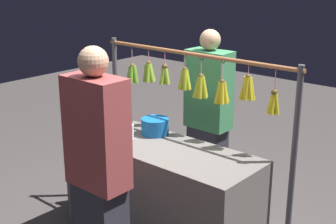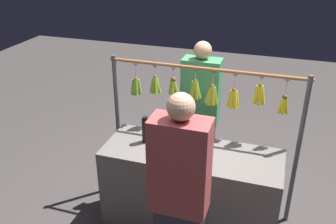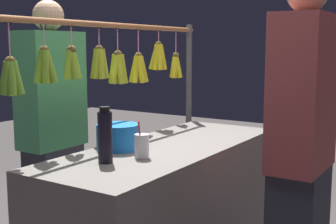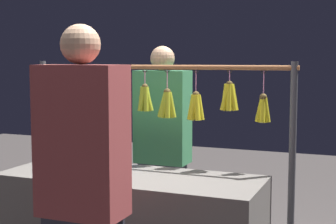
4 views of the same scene
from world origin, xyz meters
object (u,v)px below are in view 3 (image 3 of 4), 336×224
Objects in this scene: drink_cup at (142,146)px; vendor_person at (53,141)px; customer_person at (300,162)px; water_bottle at (105,136)px; blue_bucket at (118,137)px.

drink_cup is 0.11× the size of vendor_person.
customer_person reaches higher than vendor_person.
water_bottle is at bearing 64.12° from vendor_person.
vendor_person is at bearing -99.61° from blue_bucket.
customer_person is (-0.20, 1.47, 0.03)m from vendor_person.
vendor_person reaches higher than blue_bucket.
customer_person is at bearing 108.83° from blue_bucket.
customer_person is (-0.55, 0.75, -0.14)m from water_bottle.
blue_bucket is 1.25× the size of drink_cup.
vendor_person is (-0.19, -0.81, -0.10)m from drink_cup.
vendor_person is at bearing -102.84° from drink_cup.
blue_bucket is 0.62m from vendor_person.
vendor_person is 0.96× the size of customer_person.
vendor_person is 1.49m from customer_person.
water_bottle is 1.17× the size of blue_bucket.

